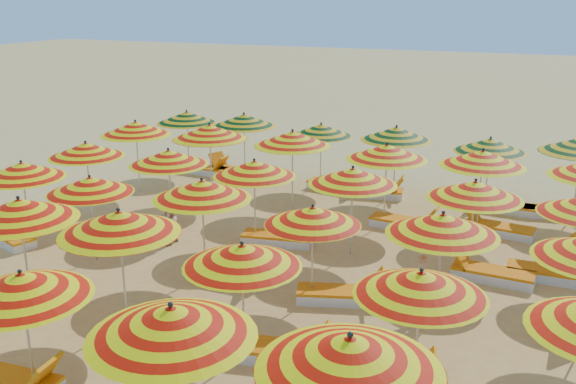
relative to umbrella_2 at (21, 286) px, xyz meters
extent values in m
plane|color=#DBB961|center=(1.32, 6.03, -1.88)|extent=(120.00, 120.00, 0.00)
cylinder|color=silver|center=(0.00, 0.00, -0.87)|extent=(0.04, 0.04, 2.01)
cone|color=orange|center=(0.00, 0.00, 0.00)|extent=(2.04, 2.04, 0.38)
sphere|color=black|center=(0.00, 0.00, 0.22)|extent=(0.07, 0.07, 0.07)
cone|color=orange|center=(2.70, -0.24, 0.13)|extent=(2.41, 2.41, 0.41)
sphere|color=black|center=(2.70, -0.24, 0.36)|extent=(0.07, 0.07, 0.07)
cone|color=orange|center=(4.95, -0.09, 0.15)|extent=(2.47, 2.47, 0.41)
sphere|color=black|center=(4.95, -0.09, 0.39)|extent=(0.07, 0.07, 0.07)
cylinder|color=silver|center=(-2.27, 2.23, -0.79)|extent=(0.04, 0.04, 2.17)
cone|color=orange|center=(-2.27, 2.23, 0.15)|extent=(2.32, 2.32, 0.41)
sphere|color=black|center=(-2.27, 2.23, 0.39)|extent=(0.07, 0.07, 0.07)
cylinder|color=silver|center=(-0.13, 2.40, -0.79)|extent=(0.04, 0.04, 2.17)
cone|color=orange|center=(-0.13, 2.40, 0.15)|extent=(2.76, 2.76, 0.41)
sphere|color=black|center=(-0.13, 2.40, 0.39)|extent=(0.07, 0.07, 0.07)
cylinder|color=silver|center=(2.33, 2.35, -0.89)|extent=(0.04, 0.04, 1.96)
cone|color=orange|center=(2.33, 2.35, -0.05)|extent=(2.45, 2.45, 0.37)
sphere|color=black|center=(2.33, 2.35, 0.17)|extent=(0.07, 0.07, 0.07)
cylinder|color=silver|center=(5.21, 2.41, -0.89)|extent=(0.04, 0.04, 1.98)
cone|color=orange|center=(5.21, 2.41, -0.03)|extent=(2.46, 2.46, 0.38)
sphere|color=black|center=(5.21, 2.41, 0.19)|extent=(0.07, 0.07, 0.07)
cylinder|color=silver|center=(-4.81, 4.78, -0.87)|extent=(0.04, 0.04, 2.01)
cone|color=orange|center=(-4.81, 4.78, 0.00)|extent=(2.67, 2.67, 0.38)
sphere|color=black|center=(-4.81, 4.78, 0.22)|extent=(0.07, 0.07, 0.07)
cylinder|color=silver|center=(-2.69, 4.66, -0.91)|extent=(0.04, 0.04, 1.93)
cone|color=orange|center=(-2.69, 4.66, -0.08)|extent=(2.35, 2.35, 0.37)
sphere|color=black|center=(-2.69, 4.66, 0.13)|extent=(0.06, 0.06, 0.06)
cylinder|color=silver|center=(0.07, 4.89, -0.83)|extent=(0.04, 0.04, 2.10)
cone|color=orange|center=(0.07, 4.89, 0.08)|extent=(2.44, 2.44, 0.40)
sphere|color=black|center=(0.07, 4.89, 0.31)|extent=(0.07, 0.07, 0.07)
cylinder|color=silver|center=(2.61, 4.77, -0.93)|extent=(0.04, 0.04, 1.90)
cone|color=orange|center=(2.61, 4.77, -0.10)|extent=(2.22, 2.22, 0.36)
sphere|color=black|center=(2.61, 4.77, 0.10)|extent=(0.06, 0.06, 0.06)
cylinder|color=silver|center=(5.06, 4.90, -0.85)|extent=(0.04, 0.04, 2.05)
cone|color=orange|center=(5.06, 4.90, 0.04)|extent=(2.71, 2.71, 0.39)
sphere|color=black|center=(5.06, 4.90, 0.26)|extent=(0.07, 0.07, 0.07)
cylinder|color=silver|center=(-4.83, 7.06, -0.87)|extent=(0.04, 0.04, 2.02)
cone|color=orange|center=(-4.83, 7.06, 0.01)|extent=(2.30, 2.30, 0.38)
sphere|color=black|center=(-4.83, 7.06, 0.23)|extent=(0.07, 0.07, 0.07)
cylinder|color=silver|center=(-2.30, 7.19, -0.86)|extent=(0.04, 0.04, 2.03)
cone|color=orange|center=(-2.30, 7.19, 0.02)|extent=(2.62, 2.62, 0.39)
sphere|color=black|center=(-2.30, 7.19, 0.24)|extent=(0.07, 0.07, 0.07)
cylinder|color=silver|center=(0.18, 7.14, -0.87)|extent=(0.04, 0.04, 2.01)
cone|color=orange|center=(0.18, 7.14, 0.00)|extent=(2.20, 2.20, 0.38)
sphere|color=black|center=(0.18, 7.14, 0.22)|extent=(0.07, 0.07, 0.07)
cylinder|color=silver|center=(2.59, 7.30, -0.85)|extent=(0.04, 0.04, 2.05)
cone|color=orange|center=(2.59, 7.30, 0.04)|extent=(2.20, 2.20, 0.39)
sphere|color=black|center=(2.59, 7.30, 0.26)|extent=(0.07, 0.07, 0.07)
cylinder|color=silver|center=(5.29, 7.36, -0.86)|extent=(0.04, 0.04, 2.04)
cone|color=orange|center=(5.29, 7.36, 0.02)|extent=(2.70, 2.70, 0.39)
sphere|color=black|center=(5.29, 7.36, 0.25)|extent=(0.07, 0.07, 0.07)
cylinder|color=silver|center=(-5.05, 9.56, -0.81)|extent=(0.04, 0.04, 2.13)
cone|color=orange|center=(-5.05, 9.56, 0.11)|extent=(2.23, 2.23, 0.41)
sphere|color=black|center=(-5.05, 9.56, 0.35)|extent=(0.07, 0.07, 0.07)
cylinder|color=silver|center=(-2.57, 9.74, -0.78)|extent=(0.04, 0.04, 2.20)
cone|color=orange|center=(-2.57, 9.74, 0.17)|extent=(2.57, 2.57, 0.42)
sphere|color=black|center=(-2.57, 9.74, 0.41)|extent=(0.07, 0.07, 0.07)
cylinder|color=silver|center=(-0.03, 9.94, -0.79)|extent=(0.04, 0.04, 2.17)
cone|color=orange|center=(-0.03, 9.94, 0.15)|extent=(2.31, 2.31, 0.41)
sphere|color=black|center=(-0.03, 9.94, 0.39)|extent=(0.07, 0.07, 0.07)
cylinder|color=silver|center=(2.75, 9.65, -0.82)|extent=(0.04, 0.04, 2.12)
cone|color=orange|center=(2.75, 9.65, 0.10)|extent=(2.71, 2.71, 0.40)
sphere|color=black|center=(2.75, 9.65, 0.33)|extent=(0.07, 0.07, 0.07)
cylinder|color=silver|center=(5.11, 9.94, -0.81)|extent=(0.04, 0.04, 2.12)
cone|color=orange|center=(5.11, 9.94, 0.11)|extent=(2.51, 2.51, 0.40)
sphere|color=black|center=(5.11, 9.94, 0.34)|extent=(0.07, 0.07, 0.07)
cylinder|color=silver|center=(-4.83, 12.08, -0.85)|extent=(0.04, 0.04, 2.05)
cone|color=#746006|center=(-4.83, 12.08, 0.04)|extent=(2.15, 2.15, 0.39)
sphere|color=black|center=(-4.83, 12.08, 0.26)|extent=(0.07, 0.07, 0.07)
cylinder|color=silver|center=(-2.69, 12.15, -0.82)|extent=(0.04, 0.04, 2.11)
cone|color=#746006|center=(-2.69, 12.15, 0.09)|extent=(2.60, 2.60, 0.40)
sphere|color=black|center=(-2.69, 12.15, 0.32)|extent=(0.07, 0.07, 0.07)
cylinder|color=silver|center=(-0.06, 12.28, -0.89)|extent=(0.04, 0.04, 1.96)
cone|color=#746006|center=(-0.06, 12.28, -0.04)|extent=(2.29, 2.29, 0.37)
sphere|color=black|center=(-0.06, 12.28, 0.17)|extent=(0.07, 0.07, 0.07)
cylinder|color=silver|center=(2.38, 12.06, -0.82)|extent=(0.04, 0.04, 2.11)
cone|color=#746006|center=(2.38, 12.06, 0.09)|extent=(2.58, 2.58, 0.40)
sphere|color=black|center=(2.38, 12.06, 0.32)|extent=(0.07, 0.07, 0.07)
cylinder|color=silver|center=(5.05, 12.06, -0.88)|extent=(0.04, 0.04, 2.00)
cone|color=#746006|center=(5.05, 12.06, -0.01)|extent=(2.53, 2.53, 0.38)
sphere|color=black|center=(5.05, 12.06, 0.21)|extent=(0.07, 0.07, 0.07)
cube|color=orange|center=(-0.55, -0.01, -1.65)|extent=(1.74, 0.73, 0.06)
cube|color=orange|center=(0.15, 0.05, -1.43)|extent=(0.41, 0.61, 0.48)
cube|color=white|center=(2.88, 2.45, -1.78)|extent=(1.78, 0.93, 0.20)
cube|color=orange|center=(2.88, 2.45, -1.65)|extent=(1.78, 0.93, 0.06)
cube|color=orange|center=(3.57, 2.60, -1.43)|extent=(0.48, 0.64, 0.48)
cube|color=white|center=(4.66, 2.30, -1.78)|extent=(1.79, 0.95, 0.20)
cube|color=orange|center=(4.66, 2.30, -1.65)|extent=(1.79, 0.95, 0.06)
cube|color=orange|center=(5.35, 2.46, -1.43)|extent=(0.49, 0.65, 0.48)
cube|color=white|center=(-5.36, 4.64, -1.78)|extent=(1.80, 1.08, 0.20)
cube|color=orange|center=(-5.36, 4.64, -1.65)|extent=(1.80, 1.08, 0.06)
cube|color=white|center=(0.62, 4.85, -1.78)|extent=(1.71, 0.61, 0.20)
cube|color=orange|center=(0.62, 4.85, -1.65)|extent=(1.71, 0.61, 0.06)
cube|color=orange|center=(1.32, 4.86, -1.43)|extent=(0.37, 0.59, 0.48)
cube|color=white|center=(3.16, 4.90, -1.78)|extent=(1.80, 1.08, 0.20)
cube|color=orange|center=(3.16, 4.90, -1.65)|extent=(1.80, 1.08, 0.06)
cube|color=orange|center=(3.82, 5.12, -1.43)|extent=(0.53, 0.66, 0.48)
cube|color=orange|center=(7.41, 5.03, -1.43)|extent=(0.39, 0.59, 0.48)
cube|color=white|center=(0.73, 7.22, -1.78)|extent=(1.78, 0.89, 0.20)
cube|color=orange|center=(0.73, 7.22, -1.65)|extent=(1.78, 0.89, 0.06)
cube|color=orange|center=(1.41, 7.35, -1.43)|extent=(0.47, 0.64, 0.48)
cube|color=white|center=(5.84, 7.13, -1.78)|extent=(1.73, 0.66, 0.20)
cube|color=orange|center=(5.84, 7.13, -1.65)|extent=(1.73, 0.66, 0.06)
cube|color=orange|center=(5.14, 7.17, -1.43)|extent=(0.39, 0.60, 0.48)
cube|color=white|center=(6.93, 7.64, -1.78)|extent=(1.71, 0.62, 0.20)
cube|color=orange|center=(6.93, 7.64, -1.65)|extent=(1.71, 0.62, 0.06)
cube|color=white|center=(3.30, 9.53, -1.78)|extent=(1.75, 0.74, 0.20)
cube|color=orange|center=(3.30, 9.53, -1.65)|extent=(1.75, 0.74, 0.06)
cube|color=orange|center=(4.00, 9.47, -1.43)|extent=(0.42, 0.61, 0.48)
cube|color=white|center=(5.66, 10.07, -1.78)|extent=(1.75, 0.76, 0.20)
cube|color=orange|center=(5.66, 10.07, -1.65)|extent=(1.75, 0.76, 0.06)
cube|color=orange|center=(4.96, 10.15, -1.43)|extent=(0.43, 0.62, 0.48)
cube|color=white|center=(-4.28, 12.13, -1.78)|extent=(1.72, 0.63, 0.20)
cube|color=orange|center=(-4.28, 12.13, -1.65)|extent=(1.72, 0.63, 0.06)
cube|color=orange|center=(-3.58, 12.11, -1.43)|extent=(0.38, 0.59, 0.48)
cube|color=white|center=(-3.24, 12.20, -1.78)|extent=(1.79, 1.17, 0.20)
cube|color=orange|center=(-3.24, 12.20, -1.65)|extent=(1.79, 1.17, 0.06)
cube|color=orange|center=(-3.89, 12.46, -1.43)|extent=(0.55, 0.67, 0.48)
cube|color=white|center=(0.49, 12.05, -1.78)|extent=(1.77, 0.85, 0.20)
cube|color=orange|center=(0.49, 12.05, -1.65)|extent=(1.77, 0.85, 0.06)
cube|color=orange|center=(1.18, 11.93, -1.43)|extent=(0.45, 0.63, 0.48)
cube|color=white|center=(1.83, 11.91, -1.78)|extent=(1.77, 0.86, 0.20)
cube|color=orange|center=(1.83, 11.91, -1.65)|extent=(1.77, 0.86, 0.06)
cube|color=orange|center=(2.52, 12.03, -1.43)|extent=(0.46, 0.63, 0.48)
cube|color=white|center=(5.60, 12.01, -1.78)|extent=(1.74, 0.72, 0.20)
cube|color=orange|center=(5.60, 12.01, -1.65)|extent=(1.74, 0.72, 0.06)
cube|color=orange|center=(4.90, 12.07, -1.43)|extent=(0.41, 0.61, 0.48)
cube|color=white|center=(6.82, 12.07, -1.78)|extent=(1.77, 0.83, 0.20)
cube|color=orange|center=(6.82, 12.07, -1.65)|extent=(1.77, 0.83, 0.06)
imported|color=tan|center=(4.80, 4.69, -1.22)|extent=(0.50, 0.34, 1.32)
imported|color=tan|center=(-1.76, 6.15, -1.20)|extent=(0.54, 0.67, 1.35)
camera|label=1|loc=(6.84, -6.15, 3.98)|focal=40.00mm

